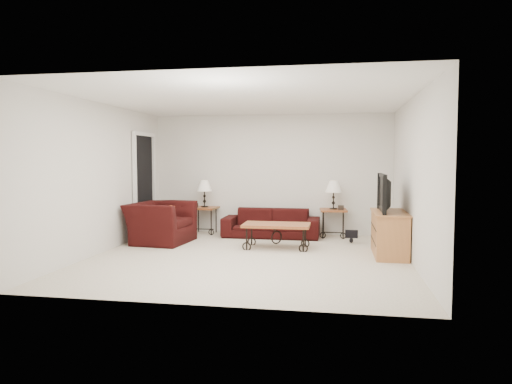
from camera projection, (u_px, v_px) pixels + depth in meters
ground at (248, 257)px, 7.43m from camera, size 5.00×5.00×0.00m
wall_back at (271, 174)px, 9.80m from camera, size 5.00×0.02×2.50m
wall_front at (204, 189)px, 4.89m from camera, size 5.00×0.02×2.50m
wall_left at (102, 178)px, 7.77m from camera, size 0.02×5.00×2.50m
wall_right at (413, 180)px, 6.91m from camera, size 0.02×5.00×2.50m
ceiling at (248, 99)px, 7.26m from camera, size 5.00×5.00×0.00m
doorway at (144, 186)px, 9.41m from camera, size 0.08×0.94×2.04m
sofa at (271, 223)px, 9.38m from camera, size 1.93×0.75×0.56m
side_table_left at (205, 220)px, 9.81m from camera, size 0.56×0.56×0.56m
side_table_right at (333, 223)px, 9.35m from camera, size 0.56×0.56×0.57m
lamp_left at (204, 194)px, 9.77m from camera, size 0.34×0.34×0.56m
lamp_right at (333, 195)px, 9.31m from camera, size 0.35×0.35×0.57m
photo_frame_left at (196, 205)px, 9.66m from camera, size 0.11×0.03×0.09m
photo_frame_right at (341, 208)px, 9.15m from camera, size 0.11×0.03×0.09m
coffee_table at (276, 236)px, 8.18m from camera, size 1.17×0.63×0.44m
armchair at (161, 223)px, 8.74m from camera, size 1.12×1.26×0.76m
throw_pillow at (167, 216)px, 8.66m from camera, size 0.12×0.35×0.34m
tv_stand at (389, 234)px, 7.57m from camera, size 0.50×1.19×0.72m
television at (389, 193)px, 7.53m from camera, size 0.14×1.07×0.62m
backpack at (351, 231)px, 8.71m from camera, size 0.42×0.37×0.46m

